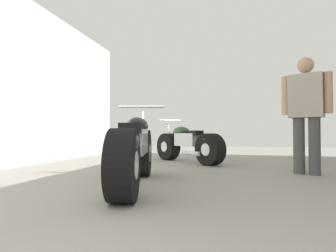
# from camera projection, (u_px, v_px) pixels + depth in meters

# --- Properties ---
(ground_plane) EXTENTS (16.98, 16.98, 0.00)m
(ground_plane) POSITION_uv_depth(u_px,v_px,m) (197.00, 178.00, 3.50)
(ground_plane) COLOR gray
(motorcycle_maroon_cruiser) EXTENTS (0.74, 1.99, 0.93)m
(motorcycle_maroon_cruiser) POSITION_uv_depth(u_px,v_px,m) (134.00, 150.00, 2.90)
(motorcycle_maroon_cruiser) COLOR black
(motorcycle_maroon_cruiser) RESTS_ON ground_plane
(motorcycle_black_naked) EXTENTS (1.53, 1.40, 0.87)m
(motorcycle_black_naked) POSITION_uv_depth(u_px,v_px,m) (188.00, 144.00, 5.32)
(motorcycle_black_naked) COLOR black
(motorcycle_black_naked) RESTS_ON ground_plane
(mechanic_in_blue) EXTENTS (0.64, 0.39, 1.63)m
(mechanic_in_blue) POSITION_uv_depth(u_px,v_px,m) (306.00, 108.00, 3.79)
(mechanic_in_blue) COLOR #4C4C4C
(mechanic_in_blue) RESTS_ON ground_plane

